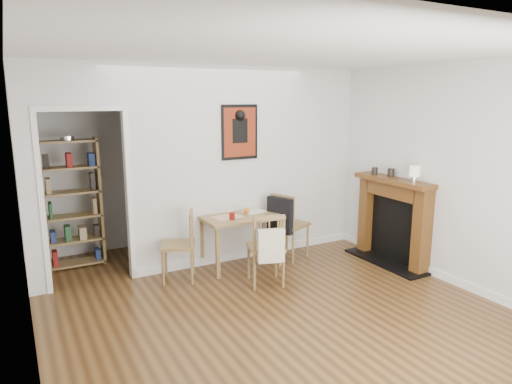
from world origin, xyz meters
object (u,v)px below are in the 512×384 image
dining_table (240,222)px  red_glass (232,216)px  chair_left (178,246)px  ceramic_jar_a (391,172)px  bookshelf (72,204)px  orange_fruit (247,211)px  mantel_lamp (415,172)px  chair_right (289,224)px  chair_front (266,248)px  fireplace (394,218)px  ceramic_jar_b (375,171)px  notebook (254,211)px

dining_table → red_glass: red_glass is taller
chair_left → ceramic_jar_a: size_ratio=7.90×
bookshelf → dining_table: bearing=-28.7°
orange_fruit → red_glass: bearing=-150.5°
dining_table → mantel_lamp: size_ratio=4.87×
dining_table → chair_right: bearing=-3.1°
bookshelf → orange_fruit: bearing=-26.2°
chair_right → red_glass: chair_right is taller
chair_front → red_glass: (-0.17, 0.58, 0.28)m
fireplace → orange_fruit: size_ratio=15.78×
ceramic_jar_a → ceramic_jar_b: bearing=113.3°
fireplace → mantel_lamp: mantel_lamp is taller
chair_front → chair_left: bearing=144.8°
chair_right → red_glass: (-0.91, -0.08, 0.25)m
dining_table → ceramic_jar_a: (1.89, -0.74, 0.61)m
dining_table → orange_fruit: (0.12, 0.05, 0.12)m
chair_right → red_glass: 0.95m
chair_left → ceramic_jar_b: bearing=-9.5°
mantel_lamp → ceramic_jar_a: (0.06, 0.45, -0.07)m
chair_left → fireplace: (2.76, -0.78, 0.18)m
red_glass → ceramic_jar_a: (2.07, -0.62, 0.48)m
orange_fruit → fireplace: bearing=-27.1°
red_glass → ceramic_jar_a: bearing=-16.7°
ceramic_jar_b → dining_table: bearing=163.8°
chair_right → fireplace: bearing=-35.4°
chair_left → fireplace: bearing=-15.7°
fireplace → notebook: (-1.63, 0.94, 0.08)m
mantel_lamp → chair_right: bearing=133.7°
orange_fruit → mantel_lamp: bearing=-35.8°
chair_left → ceramic_jar_b: 2.83m
fireplace → chair_left: bearing=164.3°
dining_table → red_glass: (-0.18, -0.12, 0.13)m
chair_right → ceramic_jar_a: size_ratio=8.39×
fireplace → ceramic_jar_b: 0.68m
chair_front → ceramic_jar_a: (1.90, -0.04, 0.76)m
bookshelf → ceramic_jar_a: size_ratio=15.37×
dining_table → fireplace: bearing=-24.4°
chair_right → bookshelf: bookshelf is taller
chair_front → dining_table: bearing=89.2°
red_glass → ceramic_jar_a: size_ratio=0.84×
dining_table → fireplace: size_ratio=0.80×
chair_front → ceramic_jar_b: size_ratio=8.64×
chair_front → ceramic_jar_a: bearing=-1.3°
chair_front → ceramic_jar_b: ceramic_jar_b is taller
bookshelf → ceramic_jar_b: bookshelf is taller
chair_front → orange_fruit: bearing=80.4°
dining_table → mantel_lamp: (1.83, -1.19, 0.69)m
chair_left → chair_front: (0.88, -0.62, 0.02)m
orange_fruit → ceramic_jar_a: size_ratio=0.72×
chair_left → orange_fruit: (1.00, 0.12, 0.29)m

